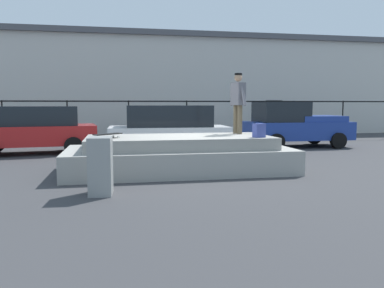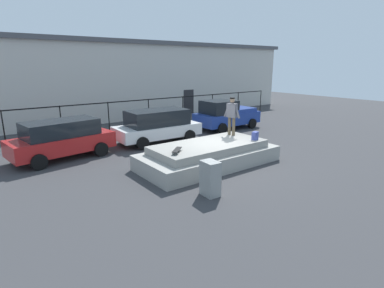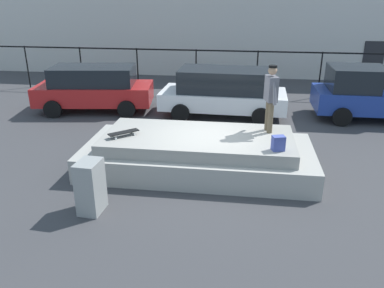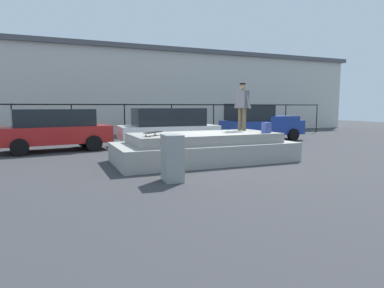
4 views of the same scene
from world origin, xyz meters
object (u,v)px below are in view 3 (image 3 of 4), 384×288
at_px(car_blue_pickup_far, 373,94).
at_px(utility_box, 90,187).
at_px(car_red_hatchback_near, 94,87).
at_px(backpack, 278,143).
at_px(skateboard, 124,133).
at_px(car_white_hatchback_mid, 223,91).
at_px(skateboarder, 271,94).

bearing_deg(car_blue_pickup_far, utility_box, -135.77).
bearing_deg(car_red_hatchback_near, backpack, -39.82).
bearing_deg(skateboard, car_red_hatchback_near, 118.45).
height_order(car_red_hatchback_near, car_white_hatchback_mid, car_white_hatchback_mid).
bearing_deg(skateboarder, car_white_hatchback_mid, 108.82).
distance_m(skateboarder, car_blue_pickup_far, 6.01).
bearing_deg(car_blue_pickup_far, skateboard, -144.31).
xyz_separation_m(skateboard, backpack, (3.76, -0.39, 0.07)).
bearing_deg(backpack, car_red_hatchback_near, -55.65).
distance_m(skateboard, car_blue_pickup_far, 9.20).
distance_m(skateboarder, utility_box, 4.90).
relative_size(backpack, car_blue_pickup_far, 0.08).
distance_m(backpack, utility_box, 4.24).
distance_m(backpack, car_red_hatchback_near, 8.44).
bearing_deg(utility_box, skateboard, 90.57).
bearing_deg(car_white_hatchback_mid, skateboard, -113.45).
distance_m(skateboarder, car_red_hatchback_near, 7.61).
relative_size(skateboarder, utility_box, 1.51).
height_order(skateboarder, backpack, skateboarder).
distance_m(skateboarder, backpack, 1.52).
bearing_deg(car_red_hatchback_near, skateboard, -61.55).
xyz_separation_m(skateboarder, skateboard, (-3.60, -0.88, -0.89)).
bearing_deg(skateboard, utility_box, -93.25).
xyz_separation_m(skateboarder, backpack, (0.16, -1.27, -0.81)).
xyz_separation_m(skateboard, car_red_hatchback_near, (-2.71, 5.01, -0.13)).
relative_size(car_blue_pickup_far, utility_box, 3.76).
xyz_separation_m(car_red_hatchback_near, car_blue_pickup_far, (10.19, 0.36, 0.02)).
bearing_deg(car_blue_pickup_far, skateboarder, -130.79).
bearing_deg(car_blue_pickup_far, car_red_hatchback_near, -177.98).
bearing_deg(utility_box, car_red_hatchback_near, 114.11).
distance_m(car_red_hatchback_near, utility_box, 7.50).
relative_size(skateboard, car_red_hatchback_near, 0.16).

